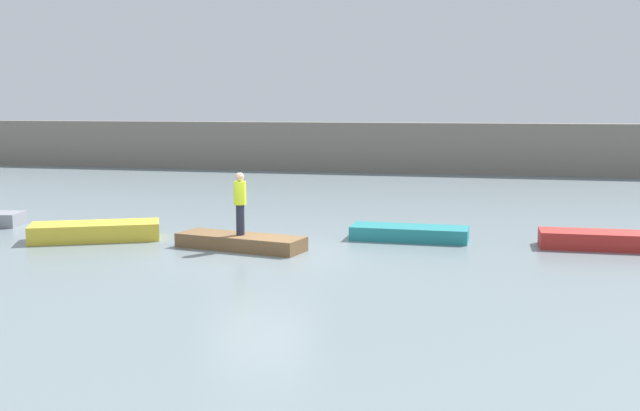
% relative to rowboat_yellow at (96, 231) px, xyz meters
% --- Properties ---
extents(ground_plane, '(120.00, 120.00, 0.00)m').
position_rel_rowboat_yellow_xyz_m(ground_plane, '(5.11, -0.83, -0.24)').
color(ground_plane, slate).
extents(embankment_wall, '(80.00, 1.20, 2.76)m').
position_rel_rowboat_yellow_xyz_m(embankment_wall, '(5.11, 23.06, 1.14)').
color(embankment_wall, gray).
rests_on(embankment_wall, ground_plane).
extents(rowboat_yellow, '(3.70, 2.65, 0.49)m').
position_rel_rowboat_yellow_xyz_m(rowboat_yellow, '(0.00, 0.00, 0.00)').
color(rowboat_yellow, gold).
rests_on(rowboat_yellow, ground_plane).
extents(rowboat_brown, '(3.58, 1.71, 0.37)m').
position_rel_rowboat_yellow_xyz_m(rowboat_brown, '(4.40, -0.33, -0.06)').
color(rowboat_brown, brown).
rests_on(rowboat_brown, ground_plane).
extents(rowboat_teal, '(3.26, 1.16, 0.38)m').
position_rel_rowboat_yellow_xyz_m(rowboat_teal, '(8.56, 2.03, -0.05)').
color(rowboat_teal, teal).
rests_on(rowboat_teal, ground_plane).
extents(rowboat_red, '(3.63, 1.17, 0.45)m').
position_rel_rowboat_yellow_xyz_m(rowboat_red, '(13.85, 1.93, -0.02)').
color(rowboat_red, red).
rests_on(rowboat_red, ground_plane).
extents(person_hiviz_shirt, '(0.32, 0.32, 1.64)m').
position_rel_rowboat_yellow_xyz_m(person_hiviz_shirt, '(4.40, -0.33, 1.04)').
color(person_hiviz_shirt, '#232838').
rests_on(person_hiviz_shirt, rowboat_brown).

